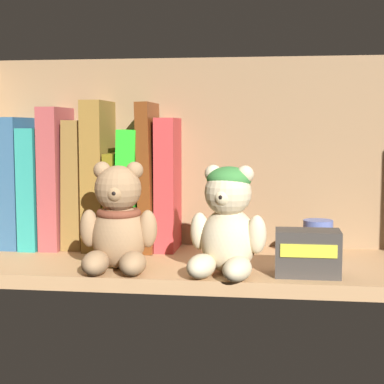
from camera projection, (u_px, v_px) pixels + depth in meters
shelf_board at (214, 267)px, 94.21cm from camera, size 79.38×25.23×2.00cm
shelf_back_panel at (222, 159)px, 105.63cm from camera, size 81.78×1.20×33.52cm
book_0 at (4, 183)px, 107.12cm from camera, size 2.07×10.41×21.14cm
book_1 at (21, 182)px, 106.69cm from camera, size 3.40×13.12×21.62cm
book_2 at (41, 187)px, 106.32cm from camera, size 2.97×13.89×19.84cm
book_3 at (60, 177)px, 105.69cm from camera, size 3.21×13.17×23.23cm
book_4 at (81, 184)px, 105.32cm from camera, size 3.73×10.79×21.19cm
book_5 at (101, 175)px, 104.68cm from camera, size 3.35×13.42×24.27cm
book_6 at (118, 200)px, 104.73cm from camera, size 1.67×13.85×15.84cm
book_7 at (134, 189)px, 104.18cm from camera, size 3.74×14.25×19.70cm
book_8 at (151, 176)px, 103.57cm from camera, size 2.71×13.39×23.98cm
book_9 at (169, 184)px, 103.30cm from camera, size 3.17×10.86×21.49cm
teddy_bear_larger at (118, 224)px, 87.96cm from camera, size 11.18×11.42×15.22cm
teddy_bear_smaller at (227, 223)px, 85.18cm from camera, size 11.20×11.59×14.88cm
pillar_candle at (318, 240)px, 94.68cm from camera, size 4.49×4.49×6.08cm
small_product_box at (308, 253)px, 84.51cm from camera, size 8.67×5.34×6.22cm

